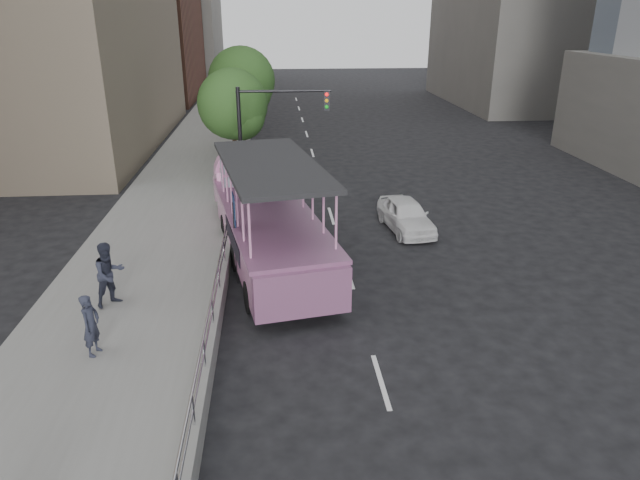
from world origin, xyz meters
TOP-DOWN VIEW (x-y plane):
  - ground at (0.00, 0.00)m, footprint 160.00×160.00m
  - sidewalk at (-5.75, 10.00)m, footprint 5.50×80.00m
  - kerb_wall at (-3.12, 2.00)m, footprint 0.24×30.00m
  - guardrail at (-3.12, 2.00)m, footprint 0.07×22.00m
  - duck_boat at (-1.80, 6.16)m, footprint 4.75×11.59m
  - car at (3.82, 8.05)m, footprint 2.00×3.96m
  - pedestrian_near at (-5.98, -0.68)m, footprint 0.51×0.66m
  - pedestrian_mid at (-6.19, 1.95)m, footprint 1.17×1.17m
  - parking_sign at (-2.69, 3.69)m, footprint 0.13×0.68m
  - traffic_signal at (-1.70, 12.50)m, footprint 4.20×0.32m
  - street_tree_near at (-3.30, 15.93)m, footprint 3.52×3.52m
  - street_tree_far at (-3.10, 21.93)m, footprint 3.97×3.97m

SIDE VIEW (x-z plane):
  - ground at x=0.00m, z-range 0.00..0.00m
  - sidewalk at x=-5.75m, z-range 0.00..0.30m
  - kerb_wall at x=-3.12m, z-range 0.30..0.66m
  - car at x=3.82m, z-range 0.00..1.30m
  - pedestrian_near at x=-5.98m, z-range 0.30..1.91m
  - guardrail at x=-3.12m, z-range 0.79..1.50m
  - pedestrian_mid at x=-6.19m, z-range 0.30..2.21m
  - duck_boat at x=-1.80m, z-range -0.48..3.27m
  - parking_sign at x=-2.69m, z-range 0.36..3.38m
  - traffic_signal at x=-1.70m, z-range 0.90..6.10m
  - street_tree_near at x=-3.30m, z-range 0.96..6.68m
  - street_tree_far at x=-3.10m, z-range 1.08..7.53m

